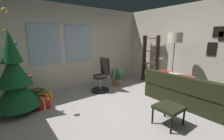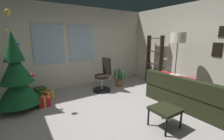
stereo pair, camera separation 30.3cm
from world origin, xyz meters
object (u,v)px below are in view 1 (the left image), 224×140
object	(u,v)px
gift_box_green	(38,94)
floor_lamp	(175,41)
couch	(193,92)
office_chair	(102,78)
footstool	(169,108)
gift_box_red	(43,103)
bookshelf	(150,62)
potted_plant	(117,78)
holiday_tree	(15,80)
gift_box_gold	(46,97)

from	to	relation	value
gift_box_green	floor_lamp	size ratio (longest dim) A/B	0.20
couch	office_chair	bearing A→B (deg)	122.89
office_chair	footstool	bearing A→B (deg)	-90.22
couch	gift_box_red	world-z (taller)	couch
bookshelf	potted_plant	bearing A→B (deg)	161.92
office_chair	potted_plant	xyz separation A→B (m)	(0.72, 0.13, -0.16)
couch	office_chair	distance (m)	2.61
holiday_tree	bookshelf	distance (m)	4.31
gift_box_gold	bookshelf	bearing A→B (deg)	-8.42
gift_box_red	gift_box_gold	world-z (taller)	gift_box_gold
gift_box_gold	gift_box_red	bearing A→B (deg)	-112.33
footstool	gift_box_green	xyz separation A→B (m)	(-1.78, 2.94, -0.21)
gift_box_red	office_chair	xyz separation A→B (m)	(1.80, 0.10, 0.31)
gift_box_green	office_chair	bearing A→B (deg)	-17.46
gift_box_gold	bookshelf	distance (m)	3.75
gift_box_gold	floor_lamp	xyz separation A→B (m)	(3.24, -1.70, 1.46)
bookshelf	holiday_tree	bearing A→B (deg)	176.40
couch	office_chair	size ratio (longest dim) A/B	1.86
footstool	gift_box_green	distance (m)	3.44
footstool	holiday_tree	size ratio (longest dim) A/B	0.22
gift_box_gold	potted_plant	xyz separation A→B (m)	(2.37, -0.12, 0.14)
footstool	gift_box_red	size ratio (longest dim) A/B	1.35
gift_box_gold	office_chair	world-z (taller)	office_chair
gift_box_red	gift_box_gold	distance (m)	0.37
footstool	potted_plant	world-z (taller)	potted_plant
couch	gift_box_green	size ratio (longest dim) A/B	5.37
footstool	bookshelf	world-z (taller)	bookshelf
footstool	floor_lamp	bearing A→B (deg)	30.29
gift_box_red	bookshelf	bearing A→B (deg)	-2.93
gift_box_gold	office_chair	distance (m)	1.70
holiday_tree	gift_box_red	world-z (taller)	holiday_tree
footstool	gift_box_gold	distance (m)	3.11
holiday_tree	gift_box_green	distance (m)	1.00
potted_plant	gift_box_green	bearing A→B (deg)	170.15
holiday_tree	gift_box_red	size ratio (longest dim) A/B	6.28
gift_box_red	footstool	bearing A→B (deg)	-51.98
footstool	gift_box_red	world-z (taller)	footstool
holiday_tree	floor_lamp	world-z (taller)	holiday_tree
office_chair	floor_lamp	distance (m)	2.44
potted_plant	office_chair	bearing A→B (deg)	-170.01
couch	gift_box_gold	bearing A→B (deg)	141.54
couch	potted_plant	distance (m)	2.42
gift_box_green	floor_lamp	distance (m)	4.19
holiday_tree	office_chair	world-z (taller)	holiday_tree
couch	bookshelf	distance (m)	2.04
gift_box_green	bookshelf	size ratio (longest dim) A/B	0.21
gift_box_gold	floor_lamp	world-z (taller)	floor_lamp
bookshelf	gift_box_green	bearing A→B (deg)	167.30
floor_lamp	gift_box_green	bearing A→B (deg)	149.26
holiday_tree	gift_box_gold	xyz separation A→B (m)	(0.65, 0.27, -0.65)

